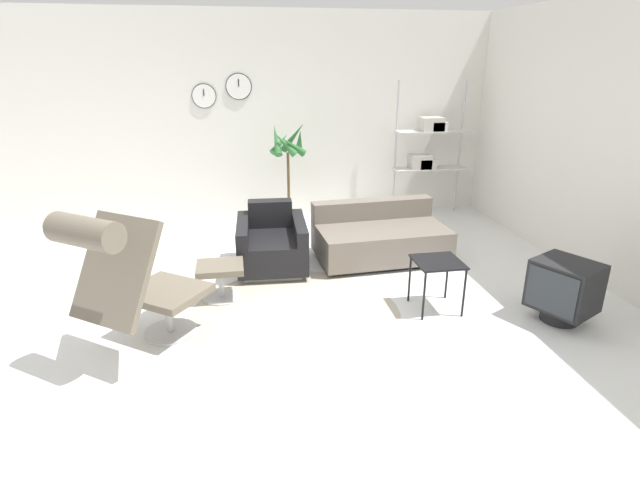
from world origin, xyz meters
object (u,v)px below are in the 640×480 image
ottoman (220,274)px  shelf_unit (428,146)px  lounge_chair (126,270)px  side_table (438,266)px  armchair_red (272,245)px  couch_low (379,238)px  crt_television (564,289)px  potted_plant (289,179)px

ottoman → shelf_unit: size_ratio=0.23×
lounge_chair → ottoman: lounge_chair is taller
side_table → shelf_unit: bearing=71.0°
ottoman → armchair_red: size_ratio=0.48×
lounge_chair → armchair_red: lounge_chair is taller
ottoman → couch_low: couch_low is taller
shelf_unit → crt_television: bearing=-89.5°
couch_low → shelf_unit: 2.06m
couch_low → side_table: size_ratio=3.13×
couch_low → shelf_unit: shelf_unit is taller
side_table → crt_television: bearing=-21.7°
armchair_red → crt_television: 2.90m
couch_low → crt_television: (1.16, -1.69, 0.06)m
ottoman → potted_plant: bearing=66.1°
couch_low → side_table: 1.31m
armchair_red → crt_television: size_ratio=1.42×
lounge_chair → side_table: 2.62m
lounge_chair → crt_television: (3.59, -0.06, -0.42)m
lounge_chair → potted_plant: 3.27m
couch_low → potted_plant: size_ratio=1.05×
armchair_red → potted_plant: size_ratio=0.64×
crt_television → potted_plant: 3.62m
lounge_chair → side_table: bearing=43.2°
lounge_chair → armchair_red: size_ratio=1.33×
lounge_chair → armchair_red: (1.18, 1.57, -0.47)m
ottoman → shelf_unit: shelf_unit is taller
potted_plant → shelf_unit: 2.08m
crt_television → shelf_unit: bearing=-26.5°
potted_plant → shelf_unit: bearing=7.9°
couch_low → potted_plant: 1.61m
lounge_chair → shelf_unit: 4.77m
lounge_chair → shelf_unit: (3.55, 3.17, 0.29)m
side_table → crt_television: size_ratio=0.74×
crt_television → potted_plant: potted_plant is taller
armchair_red → couch_low: armchair_red is taller
armchair_red → ottoman: bearing=54.3°
potted_plant → crt_television: bearing=-55.1°
side_table → ottoman: bearing=164.3°
lounge_chair → potted_plant: bearing=97.9°
potted_plant → lounge_chair: bearing=-117.9°
lounge_chair → side_table: (2.58, 0.34, -0.30)m
lounge_chair → ottoman: (0.64, 0.89, -0.47)m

